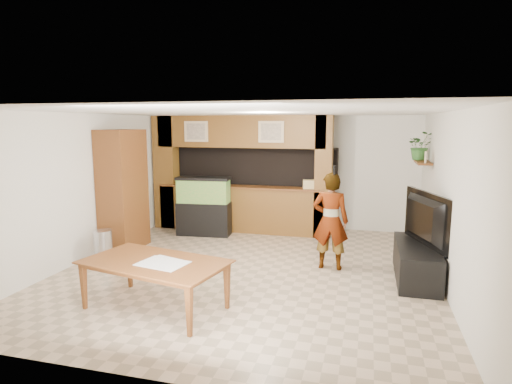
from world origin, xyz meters
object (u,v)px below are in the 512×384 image
(television, at_px, (419,219))
(person, at_px, (330,221))
(pantry_cabinet, at_px, (123,190))
(aquarium, at_px, (204,207))
(dining_table, at_px, (154,286))

(television, relative_size, person, 0.88)
(pantry_cabinet, bearing_deg, television, -3.56)
(pantry_cabinet, relative_size, aquarium, 1.81)
(television, distance_m, person, 1.38)
(aquarium, bearing_deg, television, -26.86)
(aquarium, distance_m, person, 3.25)
(dining_table, bearing_deg, aquarium, 113.56)
(pantry_cabinet, xyz_separation_m, television, (5.35, -0.33, -0.19))
(pantry_cabinet, relative_size, dining_table, 1.24)
(television, bearing_deg, person, 63.89)
(person, bearing_deg, pantry_cabinet, -1.18)
(television, distance_m, dining_table, 4.07)
(aquarium, relative_size, television, 0.89)
(pantry_cabinet, xyz_separation_m, dining_table, (1.92, -2.42, -0.83))
(pantry_cabinet, xyz_separation_m, person, (3.99, -0.18, -0.34))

